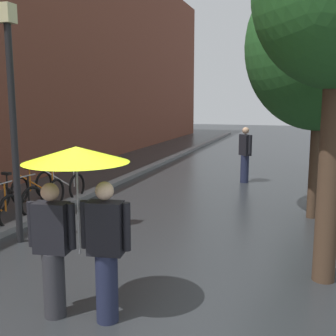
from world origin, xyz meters
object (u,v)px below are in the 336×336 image
(parked_bicycle_3, at_px, (38,191))
(pedestrian_walking_midground, at_px, (245,154))
(parked_bicycle_2, at_px, (15,198))
(street_tree_1, at_px, (321,46))
(street_tree_2, at_px, (329,61))
(parked_bicycle_4, at_px, (60,184))
(couple_under_umbrella, at_px, (78,203))
(street_lamp_post, at_px, (12,107))
(street_tree_3, at_px, (322,58))

(parked_bicycle_3, bearing_deg, pedestrian_walking_midground, 45.56)
(parked_bicycle_2, height_order, parked_bicycle_3, same)
(street_tree_1, relative_size, street_tree_2, 1.08)
(parked_bicycle_2, height_order, parked_bicycle_4, same)
(street_tree_1, relative_size, parked_bicycle_3, 4.96)
(street_tree_2, height_order, parked_bicycle_2, street_tree_2)
(street_tree_1, xyz_separation_m, pedestrian_walking_midground, (-1.95, 3.52, -2.78))
(street_tree_2, height_order, couple_under_umbrella, street_tree_2)
(parked_bicycle_3, relative_size, couple_under_umbrella, 0.53)
(parked_bicycle_3, xyz_separation_m, pedestrian_walking_midground, (4.41, 4.49, 0.51))
(couple_under_umbrella, distance_m, street_lamp_post, 3.32)
(street_tree_2, relative_size, street_lamp_post, 1.21)
(couple_under_umbrella, distance_m, pedestrian_walking_midground, 8.93)
(parked_bicycle_2, bearing_deg, parked_bicycle_3, 89.94)
(parked_bicycle_3, bearing_deg, parked_bicycle_2, -90.06)
(parked_bicycle_3, bearing_deg, couple_under_umbrella, -49.82)
(street_tree_1, height_order, couple_under_umbrella, street_tree_1)
(parked_bicycle_4, bearing_deg, parked_bicycle_3, -97.07)
(street_tree_1, relative_size, parked_bicycle_4, 4.93)
(street_tree_3, bearing_deg, street_tree_2, -87.90)
(street_tree_1, distance_m, parked_bicycle_2, 7.39)
(parked_bicycle_4, bearing_deg, street_tree_3, 46.53)
(street_tree_2, distance_m, street_tree_3, 3.25)
(street_tree_1, height_order, parked_bicycle_2, street_tree_1)
(parked_bicycle_2, relative_size, pedestrian_walking_midground, 0.67)
(street_tree_2, relative_size, street_tree_3, 0.95)
(pedestrian_walking_midground, bearing_deg, street_tree_3, 55.53)
(street_tree_3, xyz_separation_m, street_lamp_post, (-5.29, -10.02, -1.61))
(parked_bicycle_2, bearing_deg, parked_bicycle_4, 86.49)
(street_tree_3, distance_m, parked_bicycle_4, 10.10)
(parked_bicycle_2, bearing_deg, street_tree_1, 16.07)
(street_tree_1, height_order, parked_bicycle_4, street_tree_1)
(street_tree_3, height_order, parked_bicycle_3, street_tree_3)
(street_tree_2, bearing_deg, parked_bicycle_3, -146.51)
(parked_bicycle_4, bearing_deg, street_tree_2, 28.66)
(street_tree_1, bearing_deg, street_lamp_post, -146.63)
(street_tree_3, xyz_separation_m, parked_bicycle_2, (-6.58, -8.51, -3.67))
(street_tree_3, height_order, parked_bicycle_2, street_tree_3)
(couple_under_umbrella, xyz_separation_m, street_lamp_post, (-2.43, 2.03, 1.03))
(parked_bicycle_3, distance_m, couple_under_umbrella, 5.84)
(parked_bicycle_4, distance_m, street_lamp_post, 3.98)
(street_tree_2, relative_size, parked_bicycle_2, 4.32)
(street_tree_1, relative_size, street_lamp_post, 1.31)
(parked_bicycle_3, distance_m, street_lamp_post, 3.39)
(street_tree_1, distance_m, street_tree_3, 6.70)
(pedestrian_walking_midground, bearing_deg, couple_under_umbrella, -94.47)
(street_tree_3, distance_m, pedestrian_walking_midground, 4.97)
(parked_bicycle_3, bearing_deg, street_tree_1, 8.71)
(street_tree_2, xyz_separation_m, street_tree_3, (-0.12, 3.23, 0.39))
(parked_bicycle_4, relative_size, pedestrian_walking_midground, 0.63)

